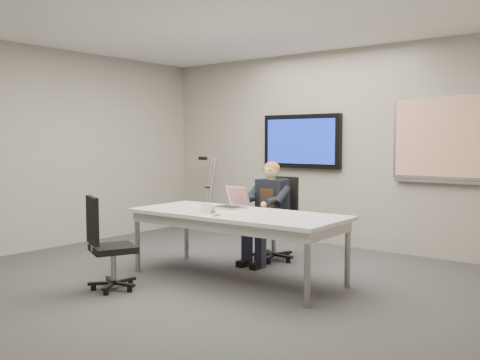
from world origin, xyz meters
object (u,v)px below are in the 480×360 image
Objects in this scene: seated_person at (265,223)px; conference_table at (237,220)px; laptop at (233,202)px; office_chair_near at (109,261)px; office_chair_far at (276,234)px.

conference_table is at bearing -75.76° from seated_person.
laptop reaches higher than conference_table.
conference_table is 0.84m from seated_person.
laptop is (-0.27, 0.27, 0.15)m from conference_table.
conference_table is 1.40m from office_chair_near.
conference_table is 0.41m from laptop.
office_chair_far reaches higher than conference_table.
office_chair_near is (-0.54, -2.18, -0.03)m from office_chair_far.
conference_table is 6.29× the size of laptop.
conference_table is at bearing -99.07° from office_chair_near.
seated_person is 3.25× the size of laptop.
office_chair_far is 0.30m from seated_person.
seated_person is at bearing 102.30° from conference_table.
office_chair_far is (-0.20, 1.05, -0.32)m from conference_table.
office_chair_near is 2.50× the size of laptop.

